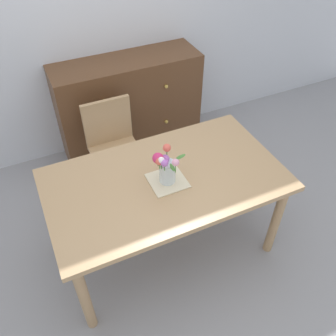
# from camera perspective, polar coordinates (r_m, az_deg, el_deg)

# --- Properties ---
(ground_plane) EXTENTS (12.00, 12.00, 0.00)m
(ground_plane) POSITION_cam_1_polar(r_m,az_deg,el_deg) (3.04, -0.35, -11.99)
(ground_plane) COLOR #939399
(back_wall) EXTENTS (7.00, 0.10, 2.80)m
(back_wall) POSITION_cam_1_polar(r_m,az_deg,el_deg) (3.45, -12.58, 23.59)
(back_wall) COLOR silver
(back_wall) RESTS_ON ground_plane
(dining_table) EXTENTS (1.64, 0.94, 0.77)m
(dining_table) POSITION_cam_1_polar(r_m,az_deg,el_deg) (2.52, -0.41, -3.10)
(dining_table) COLOR tan
(dining_table) RESTS_ON ground_plane
(chair_far) EXTENTS (0.42, 0.42, 0.90)m
(chair_far) POSITION_cam_1_polar(r_m,az_deg,el_deg) (3.17, -8.69, 3.82)
(chair_far) COLOR tan
(chair_far) RESTS_ON ground_plane
(dresser) EXTENTS (1.40, 0.47, 1.00)m
(dresser) POSITION_cam_1_polar(r_m,az_deg,el_deg) (3.66, -6.16, 9.68)
(dresser) COLOR brown
(dresser) RESTS_ON ground_plane
(placemat) EXTENTS (0.24, 0.24, 0.01)m
(placemat) POSITION_cam_1_polar(r_m,az_deg,el_deg) (2.43, 0.00, -2.00)
(placemat) COLOR beige
(placemat) RESTS_ON dining_table
(flower_vase) EXTENTS (0.22, 0.20, 0.28)m
(flower_vase) POSITION_cam_1_polar(r_m,az_deg,el_deg) (2.33, -0.31, 0.24)
(flower_vase) COLOR silver
(flower_vase) RESTS_ON placemat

